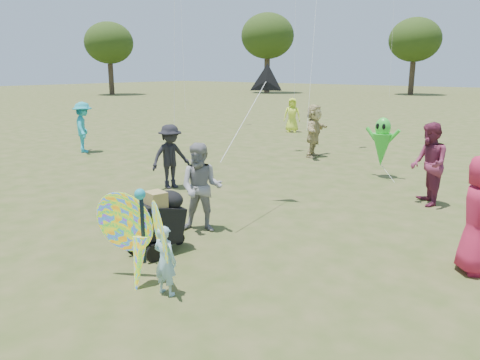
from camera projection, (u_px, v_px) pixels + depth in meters
name	position (u px, v px, depth m)	size (l,w,h in m)	color
ground	(193.00, 265.00, 7.57)	(160.00, 160.00, 0.00)	#51592B
child_girl	(165.00, 260.00, 6.48)	(0.37, 0.24, 1.01)	#92C2CE
adult_man	(201.00, 188.00, 8.95)	(0.84, 0.66, 1.74)	gray
grey_bag	(160.00, 230.00, 8.91)	(0.56, 0.45, 0.18)	slate
crowd_a	(480.00, 215.00, 7.11)	(0.91, 0.59, 1.86)	#AF1C3D
crowd_b	(171.00, 157.00, 12.24)	(1.09, 0.63, 1.69)	black
crowd_d	(314.00, 131.00, 16.56)	(1.74, 0.55, 1.87)	tan
crowd_e	(429.00, 164.00, 10.70)	(0.93, 0.73, 1.92)	maroon
crowd_g	(292.00, 115.00, 23.08)	(0.82, 0.53, 1.67)	#D5EF38
crowd_i	(84.00, 127.00, 17.48)	(1.22, 0.70, 1.89)	#21A0B3
jogging_stroller	(161.00, 218.00, 7.99)	(0.64, 1.11, 1.09)	black
butterfly_kite	(140.00, 239.00, 6.74)	(1.74, 0.75, 1.64)	orange
delta_kite_rig	(266.00, 82.00, 10.44)	(1.05, 2.62, 1.83)	black
alien_kite	(382.00, 144.00, 13.43)	(1.12, 0.69, 1.74)	green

